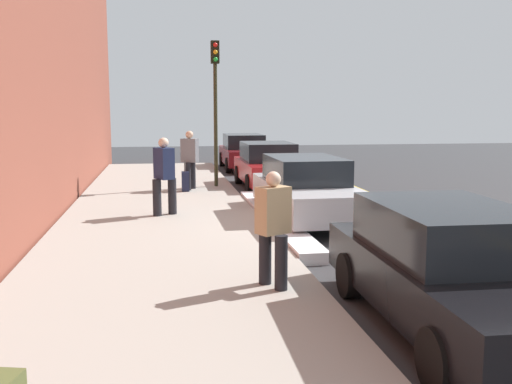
{
  "coord_description": "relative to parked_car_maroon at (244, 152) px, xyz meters",
  "views": [
    {
      "loc": [
        12.99,
        -3.23,
        2.68
      ],
      "look_at": [
        1.75,
        -1.44,
        1.04
      ],
      "focal_mm": 41.28,
      "sensor_mm": 36.0,
      "label": 1
    }
  ],
  "objects": [
    {
      "name": "ground_plane",
      "position": [
        12.41,
        -0.29,
        -0.76
      ],
      "size": [
        56.0,
        56.0,
        0.0
      ],
      "primitive_type": "plane",
      "color": "#333335"
    },
    {
      "name": "parked_car_red",
      "position": [
        6.19,
        -0.04,
        -0.0
      ],
      "size": [
        4.32,
        1.91,
        1.51
      ],
      "color": "black",
      "rests_on": "ground"
    },
    {
      "name": "parked_car_maroon",
      "position": [
        0.0,
        0.0,
        0.0
      ],
      "size": [
        4.51,
        1.93,
        1.51
      ],
      "color": "black",
      "rests_on": "ground"
    },
    {
      "name": "parked_car_silver",
      "position": [
        11.98,
        -0.17,
        0.0
      ],
      "size": [
        4.72,
        1.96,
        1.51
      ],
      "color": "black",
      "rests_on": "ground"
    },
    {
      "name": "snow_bank_curb",
      "position": [
        12.17,
        -0.99,
        -0.65
      ],
      "size": [
        7.55,
        0.56,
        0.22
      ],
      "primitive_type": "cube",
      "color": "white",
      "rests_on": "ground"
    },
    {
      "name": "sidewalk",
      "position": [
        12.41,
        -3.59,
        -0.68
      ],
      "size": [
        28.0,
        4.6,
        0.15
      ],
      "primitive_type": "cube",
      "color": "#A39E93",
      "rests_on": "ground"
    },
    {
      "name": "lane_stripe_centre",
      "position": [
        12.41,
        2.91,
        -0.75
      ],
      "size": [
        28.0,
        0.14,
        0.01
      ],
      "primitive_type": "cube",
      "color": "gold",
      "rests_on": "ground"
    },
    {
      "name": "pedestrian_tan_coat",
      "position": [
        17.44,
        -2.01,
        0.27
      ],
      "size": [
        0.5,
        0.53,
        1.65
      ],
      "color": "black",
      "rests_on": "sidewalk"
    },
    {
      "name": "pedestrian_navy_coat",
      "position": [
        11.49,
        -3.49,
        0.37
      ],
      "size": [
        0.58,
        0.56,
        1.83
      ],
      "color": "black",
      "rests_on": "sidewalk"
    },
    {
      "name": "pedestrian_grey_coat",
      "position": [
        7.18,
        -2.69,
        0.36
      ],
      "size": [
        0.56,
        0.57,
        1.81
      ],
      "color": "black",
      "rests_on": "sidewalk"
    },
    {
      "name": "parked_car_black",
      "position": [
        19.01,
        -0.12,
        0.0
      ],
      "size": [
        4.63,
        1.96,
        1.51
      ],
      "color": "black",
      "rests_on": "ground"
    },
    {
      "name": "traffic_light_pole",
      "position": [
        6.53,
        -1.82,
        2.48
      ],
      "size": [
        0.35,
        0.26,
        4.6
      ],
      "color": "#2D2D19",
      "rests_on": "sidewalk"
    },
    {
      "name": "rolling_suitcase",
      "position": [
        7.55,
        -2.85,
        -0.31
      ],
      "size": [
        0.34,
        0.22,
        0.95
      ],
      "color": "#191E38",
      "rests_on": "sidewalk"
    }
  ]
}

